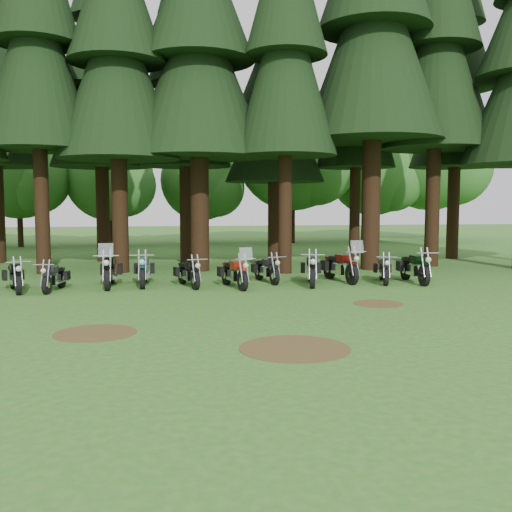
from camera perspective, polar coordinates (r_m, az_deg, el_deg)
The scene contains 31 objects.
ground at distance 15.01m, azimuth -3.40°, elevation -5.61°, with size 120.00×120.00×0.00m, color #2D661D.
pine_front_3 at distance 25.82m, azimuth -21.22°, elevation 22.23°, with size 4.32×4.32×17.57m.
pine_front_4 at distance 25.12m, azimuth -13.82°, elevation 21.15°, with size 4.95×4.95×16.33m.
pine_front_5 at distance 25.21m, azimuth -5.80°, elevation 21.75°, with size 5.81×5.81×16.72m.
pine_front_6 at distance 24.33m, azimuth 3.02°, elevation 22.45°, with size 4.15×4.15×16.75m.
pine_front_8 at distance 28.40m, azimuth 17.72°, elevation 22.03°, with size 4.79×4.79×18.63m.
pine_back_2 at distance 30.02m, azimuth -15.41°, elevation 18.39°, with size 4.85×4.85×16.30m.
pine_back_3 at distance 28.48m, azimuth -7.20°, elevation 19.15°, with size 4.35×4.35×16.20m.
pine_back_4 at distance 28.98m, azimuth 1.90°, elevation 16.00°, with size 4.94×4.94×13.78m.
pine_back_5 at distance 29.98m, azimuth 10.07°, elevation 18.55°, with size 3.94×3.94×16.33m.
pine_back_6 at distance 32.04m, azimuth 19.52°, elevation 17.73°, with size 4.59×4.59×16.58m.
decid_2 at distance 40.49m, azimuth -22.33°, elevation 7.84°, with size 6.72×6.53×8.40m.
decid_3 at distance 39.96m, azimuth -14.11°, elevation 7.47°, with size 6.12×5.95×7.65m.
decid_4 at distance 41.14m, azimuth -5.13°, elevation 7.34°, with size 5.93×5.76×7.41m.
decid_5 at distance 41.70m, azimuth 4.30°, elevation 9.88°, with size 8.45×8.21×10.56m.
decid_6 at distance 44.85m, azimuth 12.14°, elevation 8.13°, with size 7.06×6.86×8.82m.
decid_7 at distance 46.63m, azimuth 17.59°, elevation 9.15°, with size 8.44×8.20×10.55m.
dirt_patch_0 at distance 13.06m, azimuth -15.77°, elevation -7.42°, with size 1.80×1.80×0.01m, color #4C3D1E.
dirt_patch_1 at distance 16.56m, azimuth 12.13°, elevation -4.68°, with size 1.40×1.40×0.01m, color #4C3D1E.
dirt_patch_2 at distance 11.32m, azimuth 3.87°, elevation -9.18°, with size 2.20×2.20×0.01m, color #4C3D1E.
motorcycle_1 at distance 19.93m, azimuth -22.94°, elevation -2.00°, with size 0.87×2.13×0.90m.
motorcycle_2 at distance 19.66m, azimuth -19.52°, elevation -2.10°, with size 0.43×2.01×0.82m.
motorcycle_3 at distance 20.00m, azimuth -14.42°, elevation -1.53°, with size 0.47×2.50×1.58m.
motorcycle_4 at distance 20.15m, azimuth -11.18°, elevation -1.49°, with size 0.34×2.42×0.99m.
motorcycle_5 at distance 19.60m, azimuth -6.77°, elevation -1.78°, with size 0.67×2.11×0.87m.
motorcycle_6 at distance 19.20m, azimuth -2.18°, elevation -1.78°, with size 0.79×2.29×1.45m.
motorcycle_7 at distance 20.54m, azimuth 1.06°, elevation -1.45°, with size 0.56×2.09×0.86m.
motorcycle_8 at distance 20.00m, azimuth 5.57°, elevation -1.46°, with size 0.69×2.40×0.99m.
motorcycle_9 at distance 20.94m, azimuth 8.45°, elevation -1.12°, with size 0.75×2.52×1.58m.
motorcycle_10 at distance 20.96m, azimuth 12.66°, elevation -1.42°, with size 0.73×2.09×0.87m.
motorcycle_11 at distance 21.24m, azimuth 15.56°, elevation -1.22°, with size 0.39×2.45×1.00m.
Camera 1 is at (-1.54, -14.67, 2.81)m, focal length 40.00 mm.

